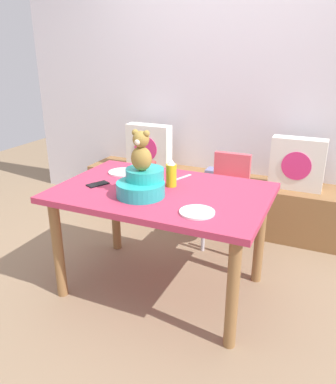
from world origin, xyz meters
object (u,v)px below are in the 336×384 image
infant_seat_teal (142,184)px  ketchup_bottle (171,174)px  coffee_mug (151,168)px  dinner_plate_near (122,172)px  dinner_plate_far (197,212)px  teddy_bear (141,152)px  pillow_floral_right (297,164)px  book_stack (217,173)px  dining_table (162,204)px  cell_phone (98,184)px  pillow_floral_left (149,147)px  highchair (227,189)px

infant_seat_teal → ketchup_bottle: 0.24m
coffee_mug → dinner_plate_near: (-0.21, -0.06, -0.04)m
coffee_mug → dinner_plate_far: coffee_mug is taller
teddy_bear → dinner_plate_far: (0.41, -0.12, -0.27)m
pillow_floral_right → book_stack: 0.73m
ketchup_bottle → book_stack: bearing=90.9°
dining_table → cell_phone: cell_phone is taller
ketchup_bottle → cell_phone: 0.50m
teddy_bear → book_stack: bearing=86.5°
pillow_floral_left → pillow_floral_right: 1.40m
dining_table → teddy_bear: (-0.07, -0.13, 0.38)m
dining_table → cell_phone: 0.45m
highchair → dinner_plate_near: (-0.64, -0.56, 0.22)m
pillow_floral_left → infant_seat_teal: bearing=-64.7°
dining_table → highchair: size_ratio=1.72×
pillow_floral_left → infant_seat_teal: same height
highchair → ketchup_bottle: size_ratio=4.27×
coffee_mug → dinner_plate_near: coffee_mug is taller
ketchup_bottle → dinner_plate_near: 0.46m
dining_table → ketchup_bottle: 0.21m
dining_table → book_stack: bearing=89.5°
dinner_plate_far → cell_phone: bearing=167.8°
pillow_floral_right → infant_seat_teal: 1.53m
pillow_floral_left → dinner_plate_far: pillow_floral_left is taller
pillow_floral_right → ketchup_bottle: ketchup_bottle is taller
book_stack → cell_phone: 1.38m
pillow_floral_left → dining_table: size_ratio=0.32×
dining_table → coffee_mug: bearing=128.4°
infant_seat_teal → teddy_bear: teddy_bear is taller
infant_seat_teal → dinner_plate_near: size_ratio=1.65×
pillow_floral_right → dinner_plate_near: 1.49m
coffee_mug → ketchup_bottle: bearing=-35.8°
pillow_floral_left → teddy_bear: (0.62, -1.31, 0.34)m
pillow_floral_right → dinner_plate_far: bearing=-104.7°
infant_seat_teal → coffee_mug: infant_seat_teal is taller
teddy_bear → dinner_plate_far: size_ratio=1.25×
coffee_mug → pillow_floral_left: bearing=117.9°
highchair → dinner_plate_far: (0.11, -1.02, 0.22)m
pillow_floral_right → book_stack: (-0.70, 0.02, -0.18)m
coffee_mug → dinner_plate_far: bearing=-43.4°
dinner_plate_far → pillow_floral_left: bearing=125.6°
infant_seat_teal → coffee_mug: (-0.13, 0.39, -0.02)m
book_stack → cell_phone: (-0.44, -1.29, 0.25)m
book_stack → dinner_plate_near: 1.11m
book_stack → infant_seat_teal: size_ratio=0.61×
coffee_mug → teddy_bear: bearing=-71.4°
pillow_floral_left → coffee_mug: bearing=-62.1°
book_stack → coffee_mug: 1.01m
infant_seat_teal → cell_phone: infant_seat_teal is taller
coffee_mug → infant_seat_teal: bearing=-71.4°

